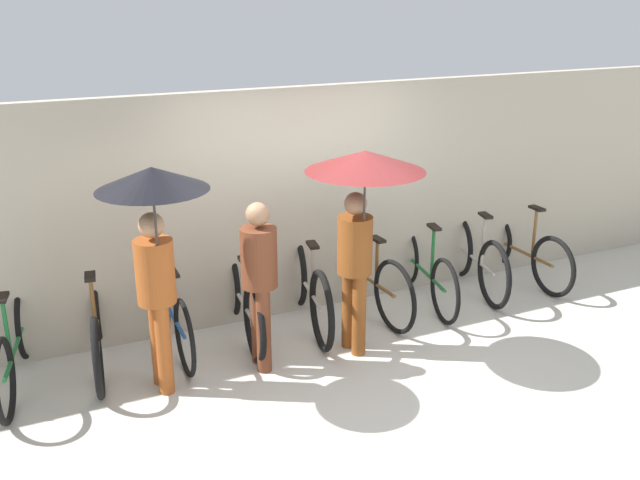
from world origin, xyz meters
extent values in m
plane|color=beige|center=(0.00, 0.00, 0.00)|extent=(30.00, 30.00, 0.00)
cube|color=#B2A893|center=(0.00, 1.67, 1.18)|extent=(13.51, 0.12, 2.35)
torus|color=black|center=(-2.65, 1.77, 0.35)|extent=(0.18, 0.69, 0.70)
torus|color=black|center=(-2.86, 0.69, 0.35)|extent=(0.18, 0.69, 0.70)
cylinder|color=#19662D|center=(-2.75, 1.23, 0.35)|extent=(0.24, 1.08, 0.04)
cylinder|color=#19662D|center=(-2.79, 1.04, 0.62)|extent=(0.04, 0.04, 0.54)
cube|color=black|center=(-2.79, 1.04, 0.90)|extent=(0.13, 0.21, 0.03)
cylinder|color=#19662D|center=(-2.65, 1.77, 0.67)|extent=(0.04, 0.04, 0.65)
cylinder|color=#19662D|center=(-2.65, 1.77, 1.00)|extent=(0.44, 0.11, 0.03)
torus|color=black|center=(-1.99, 1.84, 0.35)|extent=(0.16, 0.70, 0.69)
torus|color=black|center=(-2.14, 0.77, 0.35)|extent=(0.16, 0.70, 0.69)
cylinder|color=brown|center=(-2.07, 1.30, 0.35)|extent=(0.19, 1.07, 0.04)
cylinder|color=brown|center=(-2.09, 1.12, 0.64)|extent=(0.04, 0.04, 0.58)
cube|color=black|center=(-2.09, 1.12, 0.94)|extent=(0.12, 0.21, 0.03)
cylinder|color=brown|center=(-1.99, 1.84, 0.72)|extent=(0.04, 0.04, 0.74)
cylinder|color=brown|center=(-1.99, 1.84, 1.09)|extent=(0.44, 0.09, 0.03)
torus|color=black|center=(-1.36, 1.84, 0.35)|extent=(0.06, 0.70, 0.70)
torus|color=black|center=(-1.39, 0.81, 0.35)|extent=(0.06, 0.70, 0.70)
cylinder|color=#19478C|center=(-1.38, 1.33, 0.35)|extent=(0.07, 1.03, 0.04)
cylinder|color=#19478C|center=(-1.38, 1.15, 0.59)|extent=(0.04, 0.04, 0.47)
cube|color=black|center=(-1.38, 1.15, 0.84)|extent=(0.10, 0.20, 0.03)
cylinder|color=#19478C|center=(-1.36, 1.84, 0.68)|extent=(0.04, 0.04, 0.66)
cylinder|color=#19478C|center=(-1.36, 1.84, 1.01)|extent=(0.44, 0.04, 0.03)
torus|color=black|center=(-0.63, 1.84, 0.37)|extent=(0.14, 0.73, 0.73)
torus|color=black|center=(-0.75, 0.80, 0.37)|extent=(0.14, 0.73, 0.73)
cylinder|color=#A59E93|center=(-0.69, 1.32, 0.37)|extent=(0.16, 1.05, 0.04)
cylinder|color=#A59E93|center=(-0.71, 1.13, 0.60)|extent=(0.04, 0.04, 0.48)
cube|color=black|center=(-0.71, 1.13, 0.86)|extent=(0.11, 0.21, 0.03)
cylinder|color=#A59E93|center=(-0.63, 1.84, 0.66)|extent=(0.04, 0.04, 0.59)
cylinder|color=#A59E93|center=(-0.63, 1.84, 0.96)|extent=(0.44, 0.08, 0.03)
torus|color=black|center=(0.10, 1.79, 0.39)|extent=(0.21, 0.78, 0.78)
torus|color=black|center=(-0.10, 0.74, 0.39)|extent=(0.21, 0.78, 0.78)
cylinder|color=#A59E93|center=(0.00, 1.27, 0.39)|extent=(0.23, 1.06, 0.04)
cylinder|color=#A59E93|center=(-0.03, 1.08, 0.65)|extent=(0.04, 0.04, 0.52)
cube|color=black|center=(-0.03, 1.08, 0.93)|extent=(0.13, 0.21, 0.03)
cylinder|color=#A59E93|center=(0.10, 1.79, 0.69)|extent=(0.04, 0.04, 0.61)
cylinder|color=#A59E93|center=(0.10, 1.79, 1.00)|extent=(0.44, 0.11, 0.03)
torus|color=black|center=(0.67, 1.83, 0.38)|extent=(0.07, 0.75, 0.75)
torus|color=black|center=(0.70, 0.76, 0.38)|extent=(0.07, 0.75, 0.75)
cylinder|color=brown|center=(0.69, 1.30, 0.38)|extent=(0.07, 1.08, 0.04)
cylinder|color=brown|center=(0.69, 1.11, 0.61)|extent=(0.04, 0.04, 0.48)
cube|color=black|center=(0.69, 1.11, 0.87)|extent=(0.10, 0.20, 0.03)
cylinder|color=brown|center=(0.67, 1.83, 0.73)|extent=(0.04, 0.04, 0.71)
cylinder|color=brown|center=(0.67, 1.83, 1.09)|extent=(0.44, 0.04, 0.03)
torus|color=black|center=(1.48, 1.79, 0.35)|extent=(0.17, 0.69, 0.69)
torus|color=black|center=(1.27, 0.72, 0.35)|extent=(0.17, 0.69, 0.69)
cylinder|color=#19662D|center=(1.38, 1.26, 0.35)|extent=(0.24, 1.08, 0.04)
cylinder|color=#19662D|center=(1.34, 1.07, 0.62)|extent=(0.04, 0.04, 0.56)
cube|color=black|center=(1.34, 1.07, 0.92)|extent=(0.13, 0.21, 0.03)
cylinder|color=#19662D|center=(1.48, 1.79, 0.66)|extent=(0.04, 0.04, 0.64)
cylinder|color=#19662D|center=(1.48, 1.79, 0.98)|extent=(0.44, 0.11, 0.03)
torus|color=black|center=(2.17, 1.75, 0.37)|extent=(0.21, 0.74, 0.74)
torus|color=black|center=(1.96, 0.81, 0.37)|extent=(0.21, 0.74, 0.74)
cylinder|color=#A59E93|center=(2.07, 1.28, 0.37)|extent=(0.24, 0.94, 0.04)
cylinder|color=#A59E93|center=(2.03, 1.12, 0.65)|extent=(0.04, 0.04, 0.55)
cube|color=black|center=(2.03, 1.12, 0.94)|extent=(0.13, 0.21, 0.03)
cylinder|color=#A59E93|center=(2.17, 1.75, 0.72)|extent=(0.04, 0.04, 0.70)
cylinder|color=#A59E93|center=(2.17, 1.75, 1.08)|extent=(0.44, 0.12, 0.03)
torus|color=black|center=(2.76, 1.85, 0.35)|extent=(0.06, 0.69, 0.69)
torus|color=black|center=(2.75, 0.78, 0.35)|extent=(0.06, 0.69, 0.69)
cylinder|color=brown|center=(2.75, 1.32, 0.35)|extent=(0.05, 1.07, 0.04)
cylinder|color=brown|center=(2.75, 1.13, 0.63)|extent=(0.04, 0.04, 0.56)
cube|color=black|center=(2.75, 1.13, 0.92)|extent=(0.09, 0.20, 0.03)
cylinder|color=brown|center=(2.76, 1.85, 0.69)|extent=(0.04, 0.04, 0.69)
cylinder|color=brown|center=(2.76, 1.85, 1.03)|extent=(0.44, 0.03, 0.03)
cylinder|color=#9E4C1E|center=(-1.63, 0.76, 0.40)|extent=(0.13, 0.13, 0.80)
cylinder|color=#9E4C1E|center=(-1.63, 0.58, 0.40)|extent=(0.13, 0.13, 0.80)
cylinder|color=#9E4C1E|center=(-1.63, 0.67, 1.07)|extent=(0.32, 0.32, 0.54)
sphere|color=tan|center=(-1.63, 0.67, 1.47)|extent=(0.21, 0.21, 0.21)
cylinder|color=#332D28|center=(-1.62, 0.53, 1.45)|extent=(0.02, 0.02, 0.69)
cone|color=black|center=(-1.62, 0.53, 1.88)|extent=(0.87, 0.87, 0.18)
cylinder|color=brown|center=(-0.73, 0.75, 0.39)|extent=(0.13, 0.13, 0.79)
cylinder|color=brown|center=(-0.74, 0.57, 0.39)|extent=(0.13, 0.13, 0.79)
cylinder|color=brown|center=(-0.74, 0.66, 1.05)|extent=(0.32, 0.32, 0.54)
sphere|color=#997051|center=(-0.74, 0.66, 1.44)|extent=(0.20, 0.20, 0.20)
cylinder|color=brown|center=(0.15, 0.67, 0.39)|extent=(0.13, 0.13, 0.79)
cylinder|color=brown|center=(0.17, 0.49, 0.39)|extent=(0.13, 0.13, 0.79)
cylinder|color=brown|center=(0.16, 0.58, 1.06)|extent=(0.32, 0.32, 0.54)
sphere|color=#997051|center=(0.16, 0.58, 1.45)|extent=(0.21, 0.21, 0.21)
cylinder|color=#332D28|center=(0.17, 0.44, 1.43)|extent=(0.02, 0.02, 0.68)
cone|color=#591919|center=(0.17, 0.44, 1.86)|extent=(1.04, 1.04, 0.18)
camera|label=1|loc=(-2.68, -4.77, 3.23)|focal=40.00mm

